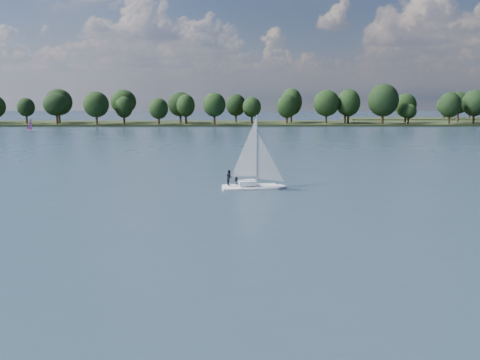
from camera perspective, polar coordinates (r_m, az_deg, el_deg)
name	(u,v)px	position (r m, az deg, el deg)	size (l,w,h in m)	color
ground	(265,149)	(116.65, 2.65, 3.34)	(700.00, 700.00, 0.00)	#233342
far_shore	(251,124)	(228.32, 1.21, 5.98)	(660.00, 40.00, 1.50)	black
sailboat	(250,168)	(64.48, 1.13, 1.31)	(7.35, 3.08, 9.37)	white
dinghy_pink	(32,128)	(191.49, -21.32, 5.21)	(3.25, 2.40, 4.85)	white
treeline	(213,105)	(224.46, -2.88, 8.00)	(562.99, 73.37, 18.36)	black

